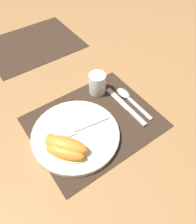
% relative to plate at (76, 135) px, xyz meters
% --- Properties ---
extents(ground_plane, '(3.00, 3.00, 0.00)m').
position_rel_plate_xyz_m(ground_plane, '(0.08, 0.01, -0.01)').
color(ground_plane, '#A37547').
extents(placemat, '(0.41, 0.33, 0.00)m').
position_rel_plate_xyz_m(placemat, '(0.08, 0.01, -0.01)').
color(placemat, '#38281E').
rests_on(placemat, ground_plane).
extents(placemat_far, '(0.41, 0.33, 0.00)m').
position_rel_plate_xyz_m(placemat_far, '(0.11, 0.55, -0.01)').
color(placemat_far, '#38281E').
rests_on(placemat_far, ground_plane).
extents(plate, '(0.27, 0.27, 0.02)m').
position_rel_plate_xyz_m(plate, '(0.00, 0.00, 0.00)').
color(plate, white).
rests_on(plate, placemat).
extents(juice_glass, '(0.06, 0.06, 0.08)m').
position_rel_plate_xyz_m(juice_glass, '(0.17, 0.12, 0.03)').
color(juice_glass, silver).
rests_on(juice_glass, placemat).
extents(knife, '(0.02, 0.20, 0.01)m').
position_rel_plate_xyz_m(knife, '(0.21, -0.00, -0.01)').
color(knife, '#BCBCC1').
rests_on(knife, placemat).
extents(spoon, '(0.03, 0.18, 0.01)m').
position_rel_plate_xyz_m(spoon, '(0.24, 0.03, -0.00)').
color(spoon, '#BCBCC1').
rests_on(spoon, placemat).
extents(fork, '(0.20, 0.05, 0.00)m').
position_rel_plate_xyz_m(fork, '(0.01, 0.01, 0.01)').
color(fork, '#BCBCC1').
rests_on(fork, plate).
extents(citrus_wedge_0, '(0.05, 0.10, 0.04)m').
position_rel_plate_xyz_m(citrus_wedge_0, '(-0.07, -0.01, 0.02)').
color(citrus_wedge_0, '#F4DB84').
rests_on(citrus_wedge_0, plate).
extents(citrus_wedge_1, '(0.13, 0.14, 0.04)m').
position_rel_plate_xyz_m(citrus_wedge_1, '(-0.05, -0.03, 0.03)').
color(citrus_wedge_1, '#F4DB84').
rests_on(citrus_wedge_1, plate).
extents(citrus_wedge_2, '(0.11, 0.12, 0.04)m').
position_rel_plate_xyz_m(citrus_wedge_2, '(-0.06, -0.05, 0.02)').
color(citrus_wedge_2, '#F4DB84').
rests_on(citrus_wedge_2, plate).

